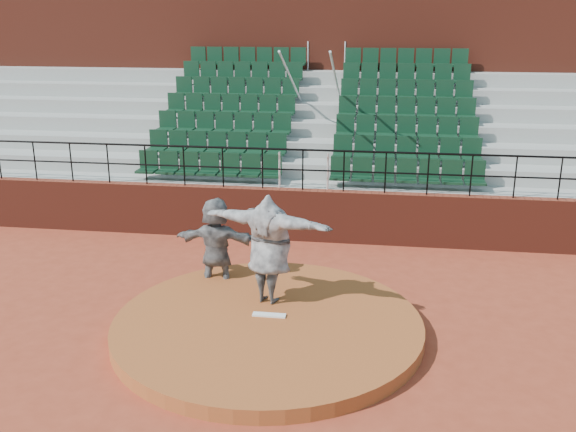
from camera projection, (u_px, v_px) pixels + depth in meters
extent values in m
plane|color=#973822|center=(268.00, 332.00, 11.46)|extent=(90.00, 90.00, 0.00)
cylinder|color=#9D4C23|center=(268.00, 326.00, 11.42)|extent=(5.50, 5.50, 0.25)
cube|color=white|center=(269.00, 315.00, 11.52)|extent=(0.60, 0.15, 0.03)
cube|color=maroon|center=(302.00, 215.00, 15.98)|extent=(24.00, 0.30, 1.30)
cylinder|color=black|center=(303.00, 150.00, 15.49)|extent=(24.00, 0.05, 0.05)
cylinder|color=black|center=(303.00, 170.00, 15.64)|extent=(24.00, 0.04, 0.04)
cylinder|color=black|center=(35.00, 161.00, 16.60)|extent=(0.04, 0.04, 1.00)
cylinder|color=black|center=(71.00, 162.00, 16.46)|extent=(0.04, 0.04, 1.00)
cylinder|color=black|center=(108.00, 163.00, 16.32)|extent=(0.04, 0.04, 1.00)
cylinder|color=black|center=(146.00, 165.00, 16.19)|extent=(0.04, 0.04, 1.00)
cylinder|color=black|center=(184.00, 166.00, 16.05)|extent=(0.04, 0.04, 1.00)
cylinder|color=black|center=(223.00, 167.00, 15.91)|extent=(0.04, 0.04, 1.00)
cylinder|color=black|center=(262.00, 169.00, 15.77)|extent=(0.04, 0.04, 1.00)
cylinder|color=black|center=(303.00, 170.00, 15.64)|extent=(0.04, 0.04, 1.00)
cylinder|color=black|center=(344.00, 171.00, 15.50)|extent=(0.04, 0.04, 1.00)
cylinder|color=black|center=(385.00, 173.00, 15.36)|extent=(0.04, 0.04, 1.00)
cylinder|color=black|center=(428.00, 174.00, 15.22)|extent=(0.04, 0.04, 1.00)
cylinder|color=black|center=(471.00, 176.00, 15.09)|extent=(0.04, 0.04, 1.00)
cylinder|color=black|center=(515.00, 177.00, 14.95)|extent=(0.04, 0.04, 1.00)
cylinder|color=black|center=(560.00, 179.00, 14.81)|extent=(0.04, 0.04, 1.00)
cube|color=#989792|center=(305.00, 208.00, 16.52)|extent=(24.00, 0.85, 1.30)
cube|color=#10321E|center=(209.00, 167.00, 16.58)|extent=(3.85, 0.48, 0.72)
cube|color=#10321E|center=(407.00, 173.00, 15.88)|extent=(3.85, 0.48, 0.72)
cube|color=#989792|center=(309.00, 192.00, 17.27)|extent=(24.00, 0.85, 1.70)
cube|color=#10321E|center=(216.00, 145.00, 17.26)|extent=(3.85, 0.48, 0.72)
cube|color=#10321E|center=(406.00, 151.00, 16.57)|extent=(3.85, 0.48, 0.72)
cube|color=#989792|center=(312.00, 177.00, 18.01)|extent=(24.00, 0.85, 2.10)
cube|color=#10321E|center=(223.00, 125.00, 17.94)|extent=(3.85, 0.48, 0.72)
cube|color=#10321E|center=(406.00, 130.00, 17.25)|extent=(3.85, 0.48, 0.72)
cube|color=#989792|center=(316.00, 164.00, 18.75)|extent=(24.00, 0.85, 2.50)
cube|color=#10321E|center=(230.00, 107.00, 18.62)|extent=(3.85, 0.48, 0.72)
cube|color=#10321E|center=(406.00, 110.00, 17.93)|extent=(3.85, 0.48, 0.72)
cube|color=#989792|center=(319.00, 151.00, 19.49)|extent=(24.00, 0.85, 2.90)
cube|color=#10321E|center=(236.00, 90.00, 19.31)|extent=(3.85, 0.48, 0.72)
cube|color=#10321E|center=(406.00, 92.00, 18.61)|extent=(3.85, 0.48, 0.72)
cube|color=#989792|center=(321.00, 140.00, 20.24)|extent=(24.00, 0.85, 3.30)
cube|color=#10321E|center=(242.00, 74.00, 19.99)|extent=(3.85, 0.48, 0.72)
cube|color=#10321E|center=(406.00, 76.00, 19.29)|extent=(3.85, 0.48, 0.72)
cube|color=#989792|center=(324.00, 129.00, 20.98)|extent=(24.00, 0.85, 3.70)
cube|color=#10321E|center=(247.00, 59.00, 20.67)|extent=(3.85, 0.48, 0.72)
cube|color=#10321E|center=(406.00, 60.00, 19.98)|extent=(3.85, 0.48, 0.72)
cylinder|color=silver|center=(296.00, 89.00, 18.19)|extent=(0.06, 5.97, 2.46)
cylinder|color=silver|center=(338.00, 90.00, 18.02)|extent=(0.06, 5.97, 2.46)
cube|color=maroon|center=(330.00, 71.00, 22.28)|extent=(24.00, 3.00, 7.10)
imported|color=black|center=(269.00, 249.00, 11.82)|extent=(2.66, 1.41, 2.09)
imported|color=black|center=(217.00, 244.00, 13.04)|extent=(1.81, 0.62, 1.94)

